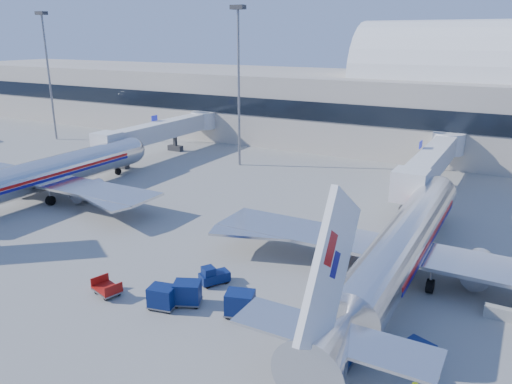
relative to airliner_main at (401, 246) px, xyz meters
The scene contains 18 objects.
ground 11.35m from the airliner_main, 155.75° to the right, with size 260.00×260.00×0.00m, color gray.
terminal 56.80m from the airliner_main, 114.64° to the left, with size 170.00×28.15×21.00m.
airliner_main is the anchor object (origin of this frame).
airliner_mid 42.00m from the airliner_main, behind, with size 32.00×37.26×12.07m.
jetbridge_near 26.43m from the airliner_main, 95.22° to the left, with size 4.40×27.50×6.25m.
jetbridge_mid 51.62m from the airliner_main, 149.36° to the left, with size 4.40×27.50×6.25m.
mast_far_west 75.44m from the airliner_main, 159.99° to the left, with size 2.00×1.20×22.60m.
mast_west 41.12m from the airliner_main, 139.64° to the left, with size 2.00×1.20×22.60m.
barrier_near 8.74m from the airliner_main, 17.39° to the right, with size 3.00×0.55×0.90m, color #9E9E96.
tug_lead 12.19m from the airliner_main, 116.91° to the right, with size 2.25×2.04×1.33m.
tug_right 9.90m from the airliner_main, 86.30° to the right, with size 2.27×2.25×1.39m.
tug_left 14.89m from the airliner_main, 148.16° to the right, with size 2.19×2.56×1.50m.
cart_train_a 13.72m from the airliner_main, 127.56° to the right, with size 2.42×2.11×1.80m.
cart_train_b 16.87m from the airliner_main, 137.71° to the right, with size 2.43×2.20×1.75m.
cart_train_c 18.66m from the airliner_main, 137.31° to the right, with size 2.17×1.82×1.68m.
cart_solo_near 12.76m from the airliner_main, 92.90° to the right, with size 2.12×1.63×1.85m.
cart_solo_far 11.23m from the airliner_main, 70.48° to the right, with size 2.05×1.82×1.50m.
cart_open_red 22.79m from the airliner_main, 144.75° to the right, with size 2.50×2.06×0.58m.
Camera 1 is at (17.49, -32.38, 18.64)m, focal length 35.00 mm.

